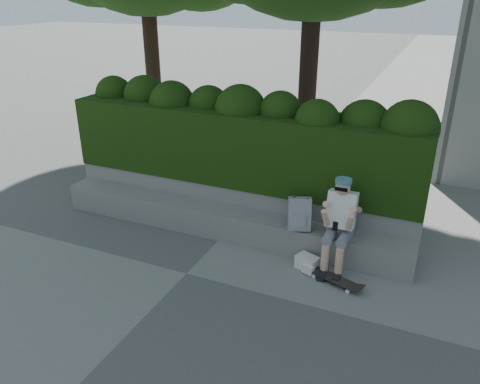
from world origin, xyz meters
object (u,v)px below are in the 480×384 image
at_px(backpack_plaid, 299,214).
at_px(backpack_ground, 307,262).
at_px(skateboard, 334,279).
at_px(person, 340,220).

distance_m(backpack_plaid, backpack_ground, 0.72).
height_order(backpack_plaid, backpack_ground, backpack_plaid).
xyz_separation_m(skateboard, backpack_plaid, (-0.69, 0.52, 0.63)).
relative_size(person, skateboard, 1.75).
distance_m(person, skateboard, 0.82).
relative_size(skateboard, backpack_ground, 2.56).
height_order(person, backpack_plaid, person).
xyz_separation_m(backpack_plaid, backpack_ground, (0.25, -0.32, -0.60)).
bearing_deg(backpack_ground, skateboard, -3.78).
xyz_separation_m(person, backpack_ground, (-0.37, -0.24, -0.65)).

